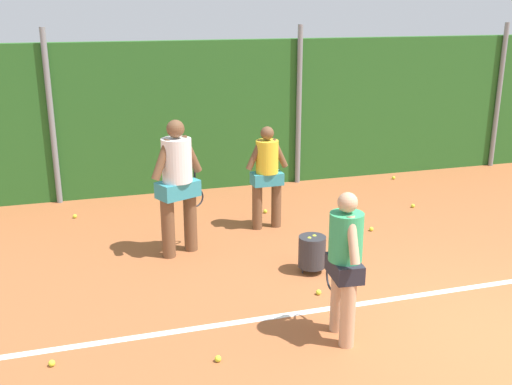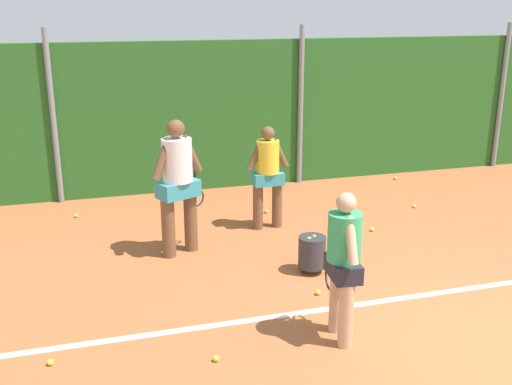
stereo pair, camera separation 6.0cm
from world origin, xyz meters
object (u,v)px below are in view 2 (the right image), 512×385
Objects in this scene: tennis_ball_0 at (414,206)px; tennis_ball_6 at (216,358)px; player_midcourt at (178,180)px; player_foreground_near at (343,259)px; player_backcourt_far at (268,172)px; ball_hopper at (312,252)px; tennis_ball_1 at (266,211)px; tennis_ball_7 at (318,292)px; tennis_ball_2 at (76,216)px; tennis_ball_9 at (50,362)px; tennis_ball_10 at (372,229)px; tennis_ball_4 at (395,178)px.

tennis_ball_6 is (-4.34, -3.65, 0.00)m from tennis_ball_0.
player_midcourt is 29.16× the size of tennis_ball_6.
player_midcourt is at bearing 30.12° from player_foreground_near.
player_backcourt_far is at bearing 65.17° from tennis_ball_6.
tennis_ball_1 is (0.11, 2.41, -0.26)m from ball_hopper.
player_backcourt_far is 24.69× the size of tennis_ball_7.
tennis_ball_1 is 1.00× the size of tennis_ball_2.
ball_hopper is 3.51m from tennis_ball_9.
tennis_ball_1 is 3.18m from tennis_ball_2.
player_foreground_near is 3.09m from tennis_ball_9.
tennis_ball_0 is 1.47m from tennis_ball_10.
player_backcourt_far is at bearing 43.95° from tennis_ball_9.
ball_hopper reaches higher than tennis_ball_4.
tennis_ball_2 is 4.96m from tennis_ball_6.
tennis_ball_0 is (2.75, 0.20, -0.88)m from player_backcourt_far.
tennis_ball_7 is (-0.09, -2.40, -0.88)m from player_backcourt_far.
player_midcourt is at bearing -142.39° from tennis_ball_1.
tennis_ball_4 is (6.23, 0.56, 0.00)m from tennis_ball_2.
player_foreground_near is 3.16× the size of ball_hopper.
player_foreground_near reaches higher than tennis_ball_0.
ball_hopper is at bearing 75.97° from tennis_ball_7.
tennis_ball_1 is 1.85m from tennis_ball_10.
tennis_ball_2 is at bearing 102.19° from player_midcourt.
tennis_ball_6 is 1.00× the size of tennis_ball_9.
tennis_ball_1 is 4.48m from tennis_ball_6.
player_foreground_near is at bearing -122.52° from tennis_ball_10.
tennis_ball_4 is (3.23, 3.64, -0.26)m from ball_hopper.
tennis_ball_10 is (3.12, 2.83, 0.00)m from tennis_ball_6.
player_foreground_near reaches higher than tennis_ball_2.
tennis_ball_6 is at bearing -74.44° from tennis_ball_2.
player_midcourt is 3.75× the size of ball_hopper.
tennis_ball_9 is at bearing -142.62° from tennis_ball_4.
tennis_ball_1 is (-2.56, 0.46, 0.00)m from tennis_ball_0.
player_midcourt is at bearing 128.41° from tennis_ball_7.
player_backcourt_far is at bearing -105.52° from tennis_ball_1.
tennis_ball_7 is (2.84, -3.72, 0.00)m from tennis_ball_2.
tennis_ball_10 is (1.76, 2.75, -0.87)m from player_foreground_near.
tennis_ball_2 and tennis_ball_4 have the same top height.
player_midcourt is 3.19m from tennis_ball_10.
tennis_ball_7 is at bearing 34.99° from tennis_ball_6.
ball_hopper is at bearing -142.04° from tennis_ball_10.
tennis_ball_6 is at bearing 63.74° from player_backcourt_far.
tennis_ball_10 is at bearing -23.97° from player_midcourt.
tennis_ball_9 is at bearing -132.11° from tennis_ball_1.
tennis_ball_4 is at bearing -28.38° from player_foreground_near.
tennis_ball_0 and tennis_ball_2 have the same top height.
tennis_ball_1 is at bearing 169.94° from tennis_ball_0.
tennis_ball_2 is 1.00× the size of tennis_ball_9.
ball_hopper is at bearing 45.48° from tennis_ball_6.
tennis_ball_10 is at bearing -146.03° from tennis_ball_0.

